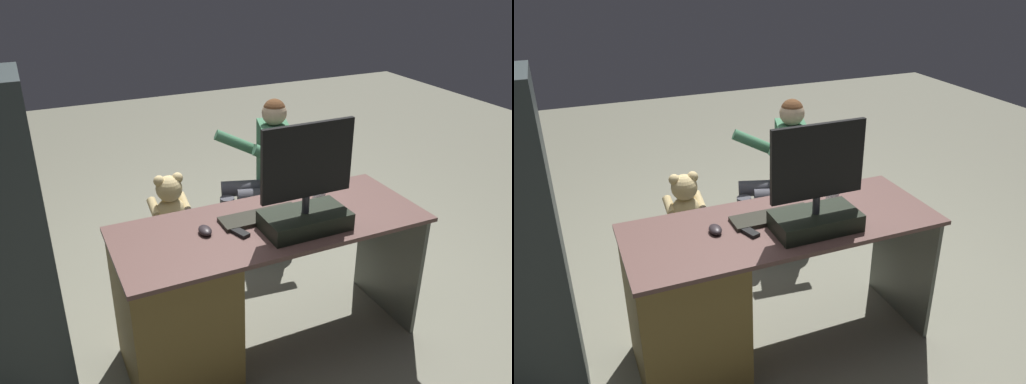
% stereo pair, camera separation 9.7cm
% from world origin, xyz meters
% --- Properties ---
extents(ground_plane, '(10.00, 10.00, 0.00)m').
position_xyz_m(ground_plane, '(0.00, 0.00, 0.00)').
color(ground_plane, '#6B6A58').
extents(desk, '(1.57, 0.62, 0.76)m').
position_xyz_m(desk, '(0.43, 0.44, 0.40)').
color(desk, brown).
rests_on(desk, ground_plane).
extents(monitor, '(0.47, 0.23, 0.53)m').
position_xyz_m(monitor, '(-0.12, 0.56, 0.91)').
color(monitor, black).
rests_on(monitor, desk).
extents(keyboard, '(0.42, 0.14, 0.02)m').
position_xyz_m(keyboard, '(0.03, 0.38, 0.77)').
color(keyboard, black).
rests_on(keyboard, desk).
extents(computer_mouse, '(0.06, 0.10, 0.04)m').
position_xyz_m(computer_mouse, '(0.34, 0.40, 0.78)').
color(computer_mouse, '#292124').
rests_on(computer_mouse, desk).
extents(cup, '(0.07, 0.07, 0.09)m').
position_xyz_m(cup, '(-0.34, 0.32, 0.80)').
color(cup, white).
rests_on(cup, desk).
extents(tv_remote, '(0.09, 0.16, 0.02)m').
position_xyz_m(tv_remote, '(0.20, 0.46, 0.77)').
color(tv_remote, black).
rests_on(tv_remote, desk).
extents(notebook_binder, '(0.23, 0.31, 0.02)m').
position_xyz_m(notebook_binder, '(-0.10, 0.50, 0.77)').
color(notebook_binder, beige).
rests_on(notebook_binder, desk).
extents(office_chair_teddy, '(0.44, 0.44, 0.45)m').
position_xyz_m(office_chair_teddy, '(0.32, -0.28, 0.26)').
color(office_chair_teddy, black).
rests_on(office_chair_teddy, ground_plane).
extents(teddy_bear, '(0.24, 0.24, 0.35)m').
position_xyz_m(teddy_bear, '(0.32, -0.29, 0.61)').
color(teddy_bear, '#CFB57A').
rests_on(teddy_bear, office_chair_teddy).
extents(visitor_chair, '(0.48, 0.48, 0.45)m').
position_xyz_m(visitor_chair, '(-0.50, -0.54, 0.25)').
color(visitor_chair, black).
rests_on(visitor_chair, ground_plane).
extents(person, '(0.55, 0.56, 1.09)m').
position_xyz_m(person, '(-0.42, -0.51, 0.64)').
color(person, '#3E7350').
rests_on(person, ground_plane).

